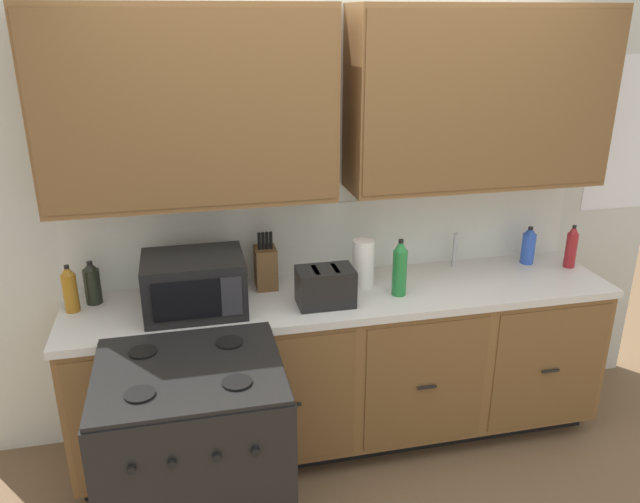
% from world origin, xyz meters
% --- Properties ---
extents(ground_plane, '(8.00, 8.00, 0.00)m').
position_xyz_m(ground_plane, '(0.00, 0.00, 0.00)').
color(ground_plane, brown).
extents(wall_unit, '(4.02, 0.40, 2.37)m').
position_xyz_m(wall_unit, '(0.00, 0.50, 1.62)').
color(wall_unit, silver).
rests_on(wall_unit, ground_plane).
extents(counter_run, '(2.85, 0.64, 0.91)m').
position_xyz_m(counter_run, '(0.00, 0.30, 0.47)').
color(counter_run, black).
rests_on(counter_run, ground_plane).
extents(stove_range, '(0.76, 0.68, 0.95)m').
position_xyz_m(stove_range, '(-0.82, -0.33, 0.47)').
color(stove_range, black).
rests_on(stove_range, ground_plane).
extents(microwave, '(0.48, 0.37, 0.28)m').
position_xyz_m(microwave, '(-0.77, 0.26, 1.05)').
color(microwave, black).
rests_on(microwave, counter_run).
extents(toaster, '(0.28, 0.18, 0.19)m').
position_xyz_m(toaster, '(-0.14, 0.18, 1.00)').
color(toaster, black).
rests_on(toaster, counter_run).
extents(knife_block, '(0.11, 0.14, 0.31)m').
position_xyz_m(knife_block, '(-0.39, 0.46, 1.02)').
color(knife_block, brown).
rests_on(knife_block, counter_run).
extents(sink_faucet, '(0.02, 0.02, 0.20)m').
position_xyz_m(sink_faucet, '(0.70, 0.51, 1.01)').
color(sink_faucet, '#B2B5BA').
rests_on(sink_faucet, counter_run).
extents(paper_towel_roll, '(0.12, 0.12, 0.26)m').
position_xyz_m(paper_towel_roll, '(0.11, 0.35, 1.04)').
color(paper_towel_roll, white).
rests_on(paper_towel_roll, counter_run).
extents(bottle_blue, '(0.08, 0.08, 0.22)m').
position_xyz_m(bottle_blue, '(1.14, 0.46, 1.01)').
color(bottle_blue, blue).
rests_on(bottle_blue, counter_run).
extents(bottle_red, '(0.06, 0.06, 0.25)m').
position_xyz_m(bottle_red, '(1.34, 0.36, 1.03)').
color(bottle_red, maroon).
rests_on(bottle_red, counter_run).
extents(bottle_amber, '(0.07, 0.07, 0.24)m').
position_xyz_m(bottle_amber, '(-1.36, 0.38, 1.02)').
color(bottle_amber, '#9E6619').
rests_on(bottle_amber, counter_run).
extents(bottle_green, '(0.07, 0.07, 0.30)m').
position_xyz_m(bottle_green, '(0.26, 0.21, 1.05)').
color(bottle_green, '#237A38').
rests_on(bottle_green, counter_run).
extents(bottle_dark, '(0.08, 0.08, 0.22)m').
position_xyz_m(bottle_dark, '(-1.26, 0.46, 1.02)').
color(bottle_dark, black).
rests_on(bottle_dark, counter_run).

